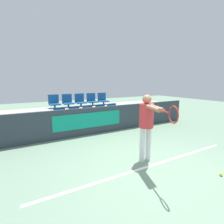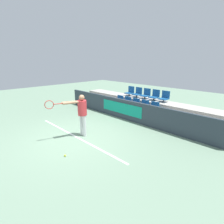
{
  "view_description": "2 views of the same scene",
  "coord_description": "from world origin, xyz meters",
  "px_view_note": "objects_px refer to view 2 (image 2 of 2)",
  "views": [
    {
      "loc": [
        -2.72,
        -2.77,
        2.02
      ],
      "look_at": [
        -0.02,
        1.92,
        1.04
      ],
      "focal_mm": 28.0,
      "sensor_mm": 36.0,
      "label": 1
    },
    {
      "loc": [
        5.6,
        -3.37,
        2.96
      ],
      "look_at": [
        0.36,
        1.83,
        0.76
      ],
      "focal_mm": 28.0,
      "sensor_mm": 36.0,
      "label": 2
    }
  ],
  "objects_px": {
    "stadium_chair_6": "(138,93)",
    "tennis_ball": "(65,156)",
    "stadium_chair_3": "(144,106)",
    "stadium_chair_2": "(135,104)",
    "tennis_player": "(81,111)",
    "stadium_chair_7": "(146,94)",
    "stadium_chair_8": "(155,96)",
    "stadium_chair_4": "(154,109)",
    "stadium_chair_5": "(130,92)",
    "stadium_chair_0": "(119,101)",
    "stadium_chair_9": "(164,97)",
    "stadium_chair_1": "(127,103)"
  },
  "relations": [
    {
      "from": "stadium_chair_6",
      "to": "tennis_ball",
      "type": "distance_m",
      "value": 6.15
    },
    {
      "from": "stadium_chair_3",
      "to": "stadium_chair_2",
      "type": "bearing_deg",
      "value": 180.0
    },
    {
      "from": "tennis_player",
      "to": "tennis_ball",
      "type": "relative_size",
      "value": 25.53
    },
    {
      "from": "stadium_chair_7",
      "to": "stadium_chair_8",
      "type": "xyz_separation_m",
      "value": [
        0.58,
        0.0,
        0.0
      ]
    },
    {
      "from": "stadium_chair_8",
      "to": "stadium_chair_4",
      "type": "bearing_deg",
      "value": -59.32
    },
    {
      "from": "stadium_chair_5",
      "to": "stadium_chair_6",
      "type": "relative_size",
      "value": 1.0
    },
    {
      "from": "stadium_chair_0",
      "to": "stadium_chair_8",
      "type": "distance_m",
      "value": 2.05
    },
    {
      "from": "stadium_chair_5",
      "to": "stadium_chair_4",
      "type": "bearing_deg",
      "value": -22.85
    },
    {
      "from": "stadium_chair_6",
      "to": "stadium_chair_7",
      "type": "height_order",
      "value": "same"
    },
    {
      "from": "stadium_chair_0",
      "to": "stadium_chair_9",
      "type": "height_order",
      "value": "stadium_chair_9"
    },
    {
      "from": "stadium_chair_2",
      "to": "stadium_chair_9",
      "type": "distance_m",
      "value": 1.59
    },
    {
      "from": "stadium_chair_5",
      "to": "stadium_chair_7",
      "type": "bearing_deg",
      "value": 0.0
    },
    {
      "from": "stadium_chair_1",
      "to": "stadium_chair_2",
      "type": "distance_m",
      "value": 0.58
    },
    {
      "from": "stadium_chair_0",
      "to": "stadium_chair_4",
      "type": "bearing_deg",
      "value": 0.0
    },
    {
      "from": "stadium_chair_0",
      "to": "stadium_chair_1",
      "type": "xyz_separation_m",
      "value": [
        0.58,
        0.0,
        0.0
      ]
    },
    {
      "from": "stadium_chair_2",
      "to": "stadium_chair_7",
      "type": "bearing_deg",
      "value": 90.0
    },
    {
      "from": "stadium_chair_8",
      "to": "tennis_ball",
      "type": "relative_size",
      "value": 8.6
    },
    {
      "from": "stadium_chair_4",
      "to": "stadium_chair_7",
      "type": "distance_m",
      "value": 1.59
    },
    {
      "from": "stadium_chair_8",
      "to": "tennis_ball",
      "type": "height_order",
      "value": "stadium_chair_8"
    },
    {
      "from": "stadium_chair_7",
      "to": "stadium_chair_5",
      "type": "bearing_deg",
      "value": 180.0
    },
    {
      "from": "stadium_chair_6",
      "to": "tennis_player",
      "type": "distance_m",
      "value": 4.56
    },
    {
      "from": "stadium_chair_2",
      "to": "tennis_ball",
      "type": "distance_m",
      "value": 5.01
    },
    {
      "from": "stadium_chair_1",
      "to": "stadium_chair_5",
      "type": "height_order",
      "value": "stadium_chair_5"
    },
    {
      "from": "stadium_chair_1",
      "to": "stadium_chair_2",
      "type": "relative_size",
      "value": 1.0
    },
    {
      "from": "stadium_chair_3",
      "to": "stadium_chair_7",
      "type": "xyz_separation_m",
      "value": [
        -0.58,
        0.98,
        0.43
      ]
    },
    {
      "from": "stadium_chair_5",
      "to": "tennis_ball",
      "type": "distance_m",
      "value": 6.33
    },
    {
      "from": "stadium_chair_9",
      "to": "stadium_chair_3",
      "type": "bearing_deg",
      "value": -120.68
    },
    {
      "from": "stadium_chair_2",
      "to": "stadium_chair_9",
      "type": "bearing_deg",
      "value": 40.13
    },
    {
      "from": "stadium_chair_0",
      "to": "stadium_chair_8",
      "type": "relative_size",
      "value": 1.0
    },
    {
      "from": "stadium_chair_2",
      "to": "stadium_chair_5",
      "type": "xyz_separation_m",
      "value": [
        -1.17,
        0.98,
        0.43
      ]
    },
    {
      "from": "stadium_chair_3",
      "to": "stadium_chair_9",
      "type": "distance_m",
      "value": 1.22
    },
    {
      "from": "stadium_chair_3",
      "to": "tennis_ball",
      "type": "relative_size",
      "value": 8.6
    },
    {
      "from": "stadium_chair_0",
      "to": "stadium_chair_2",
      "type": "relative_size",
      "value": 1.0
    },
    {
      "from": "stadium_chair_1",
      "to": "stadium_chair_4",
      "type": "relative_size",
      "value": 1.0
    },
    {
      "from": "stadium_chair_2",
      "to": "stadium_chair_8",
      "type": "height_order",
      "value": "stadium_chair_8"
    },
    {
      "from": "stadium_chair_7",
      "to": "stadium_chair_1",
      "type": "bearing_deg",
      "value": -120.68
    },
    {
      "from": "stadium_chair_2",
      "to": "stadium_chair_8",
      "type": "xyz_separation_m",
      "value": [
        0.58,
        0.98,
        0.43
      ]
    },
    {
      "from": "stadium_chair_7",
      "to": "tennis_ball",
      "type": "height_order",
      "value": "stadium_chair_7"
    },
    {
      "from": "stadium_chair_7",
      "to": "tennis_player",
      "type": "height_order",
      "value": "tennis_player"
    },
    {
      "from": "stadium_chair_3",
      "to": "stadium_chair_6",
      "type": "height_order",
      "value": "stadium_chair_6"
    },
    {
      "from": "stadium_chair_3",
      "to": "stadium_chair_9",
      "type": "bearing_deg",
      "value": 59.32
    },
    {
      "from": "tennis_player",
      "to": "tennis_ball",
      "type": "distance_m",
      "value": 1.93
    },
    {
      "from": "stadium_chair_5",
      "to": "stadium_chair_1",
      "type": "bearing_deg",
      "value": -59.32
    },
    {
      "from": "stadium_chair_0",
      "to": "tennis_ball",
      "type": "distance_m",
      "value": 5.37
    },
    {
      "from": "stadium_chair_1",
      "to": "stadium_chair_5",
      "type": "distance_m",
      "value": 1.22
    },
    {
      "from": "stadium_chair_4",
      "to": "stadium_chair_9",
      "type": "xyz_separation_m",
      "value": [
        0.0,
        0.98,
        0.43
      ]
    },
    {
      "from": "stadium_chair_3",
      "to": "stadium_chair_5",
      "type": "xyz_separation_m",
      "value": [
        -1.75,
        0.98,
        0.43
      ]
    },
    {
      "from": "stadium_chair_0",
      "to": "stadium_chair_7",
      "type": "distance_m",
      "value": 1.59
    },
    {
      "from": "stadium_chair_3",
      "to": "tennis_player",
      "type": "distance_m",
      "value": 3.58
    },
    {
      "from": "stadium_chair_6",
      "to": "stadium_chair_9",
      "type": "xyz_separation_m",
      "value": [
        1.75,
        0.0,
        0.0
      ]
    }
  ]
}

